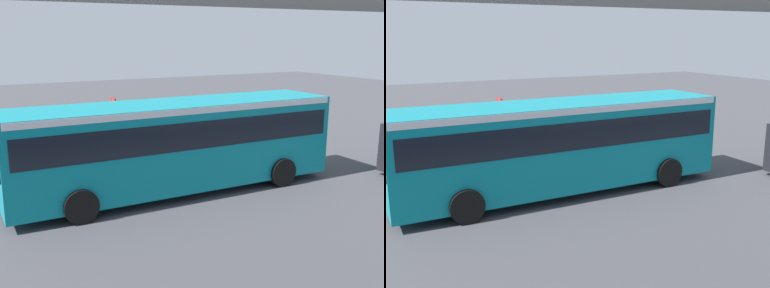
% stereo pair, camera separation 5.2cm
% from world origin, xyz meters
% --- Properties ---
extents(ground, '(80.00, 80.00, 0.00)m').
position_xyz_m(ground, '(0.00, 0.00, 0.00)').
color(ground, '#424247').
extents(city_bus, '(11.54, 2.85, 3.15)m').
position_xyz_m(city_bus, '(0.35, 0.85, 1.88)').
color(city_bus, '#0C8493').
rests_on(city_bus, ground).
extents(traffic_sign, '(0.08, 0.60, 2.80)m').
position_xyz_m(traffic_sign, '(0.96, -3.78, 1.89)').
color(traffic_sign, slate).
rests_on(traffic_sign, ground).
extents(lane_dash_leftmost, '(2.00, 0.20, 0.01)m').
position_xyz_m(lane_dash_leftmost, '(-6.00, -2.68, 0.00)').
color(lane_dash_leftmost, silver).
rests_on(lane_dash_leftmost, ground).
extents(lane_dash_left, '(2.00, 0.20, 0.01)m').
position_xyz_m(lane_dash_left, '(-2.00, -2.68, 0.00)').
color(lane_dash_left, silver).
rests_on(lane_dash_left, ground).
extents(lane_dash_centre, '(2.00, 0.20, 0.01)m').
position_xyz_m(lane_dash_centre, '(2.00, -2.68, 0.00)').
color(lane_dash_centre, silver).
rests_on(lane_dash_centre, ground).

